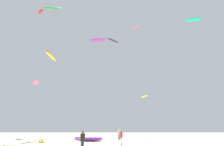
# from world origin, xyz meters

# --- Properties ---
(person_foreground) EXTENTS (0.41, 0.44, 1.68)m
(person_foreground) POSITION_xyz_m (-2.70, 5.93, 0.98)
(person_foreground) COLOR navy
(person_foreground) RESTS_ON ground
(person_midground) EXTENTS (0.37, 0.54, 1.65)m
(person_midground) POSITION_xyz_m (0.97, 10.68, 0.96)
(person_midground) COLOR silver
(person_midground) RESTS_ON ground
(person_left) EXTENTS (0.59, 0.40, 1.77)m
(person_left) POSITION_xyz_m (1.23, 20.59, 1.03)
(person_left) COLOR navy
(person_left) RESTS_ON ground
(kite_grounded_near) EXTENTS (4.88, 2.66, 0.56)m
(kite_grounded_near) POSITION_xyz_m (-3.52, 17.01, 0.27)
(kite_grounded_near) COLOR purple
(kite_grounded_near) RESTS_ON ground
(kite_grounded_mid) EXTENTS (1.98, 3.10, 0.36)m
(kite_grounded_mid) POSITION_xyz_m (-9.86, 15.59, 0.17)
(kite_grounded_mid) COLOR yellow
(kite_grounded_mid) RESTS_ON ground
(kite_aloft_0) EXTENTS (4.07, 3.99, 0.88)m
(kite_aloft_0) POSITION_xyz_m (0.36, 34.24, 25.53)
(kite_aloft_0) COLOR #2D2D33
(kite_aloft_1) EXTENTS (1.07, 2.28, 0.45)m
(kite_aloft_1) POSITION_xyz_m (-17.36, 41.96, 10.58)
(kite_aloft_1) COLOR blue
(kite_aloft_2) EXTENTS (1.93, 2.46, 0.36)m
(kite_aloft_2) POSITION_xyz_m (6.36, 30.13, 27.29)
(kite_aloft_2) COLOR #E5598C
(kite_aloft_3) EXTENTS (3.70, 1.26, 0.87)m
(kite_aloft_3) POSITION_xyz_m (-12.01, 19.30, 24.88)
(kite_aloft_3) COLOR green
(kite_aloft_4) EXTENTS (2.79, 1.47, 0.64)m
(kite_aloft_4) POSITION_xyz_m (13.72, 15.00, 19.42)
(kite_aloft_4) COLOR #19B29E
(kite_aloft_5) EXTENTS (3.54, 1.68, 0.65)m
(kite_aloft_5) POSITION_xyz_m (-2.97, 22.55, 19.47)
(kite_aloft_5) COLOR purple
(kite_aloft_6) EXTENTS (3.13, 4.22, 0.86)m
(kite_aloft_6) POSITION_xyz_m (-15.84, 24.84, 10.81)
(kite_aloft_6) COLOR #E5598C
(kite_aloft_7) EXTENTS (1.50, 4.47, 1.06)m
(kite_aloft_7) POSITION_xyz_m (-11.31, 19.72, 14.53)
(kite_aloft_7) COLOR yellow
(kite_aloft_8) EXTENTS (1.97, 1.90, 0.50)m
(kite_aloft_8) POSITION_xyz_m (-15.72, 22.41, 26.34)
(kite_aloft_8) COLOR red
(kite_aloft_9) EXTENTS (2.07, 3.71, 0.69)m
(kite_aloft_9) POSITION_xyz_m (8.36, 34.02, 9.48)
(kite_aloft_9) COLOR yellow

